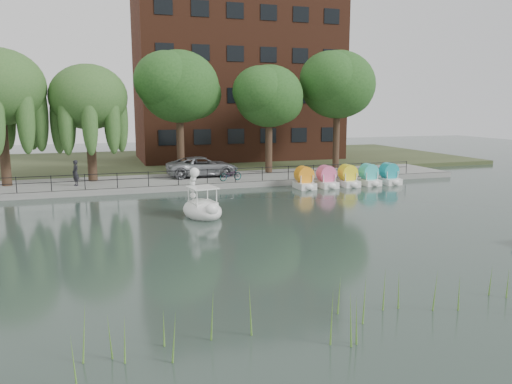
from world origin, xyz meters
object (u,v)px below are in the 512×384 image
minivan (203,165)px  swan_boat (202,206)px  bicycle (230,174)px  pedestrian (75,171)px

minivan → swan_boat: (-2.58, -11.75, -0.72)m
minivan → bicycle: size_ratio=3.61×
swan_boat → minivan: bearing=67.2°
bicycle → swan_boat: bearing=145.4°
bicycle → swan_boat: 9.91m
minivan → swan_boat: bearing=166.7°
bicycle → swan_boat: (-4.02, -9.05, -0.36)m
bicycle → swan_boat: swan_boat is taller
swan_boat → pedestrian: bearing=112.2°
minivan → swan_boat: swan_boat is taller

